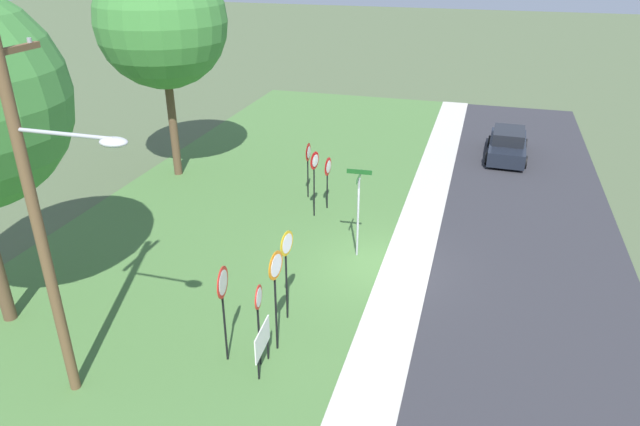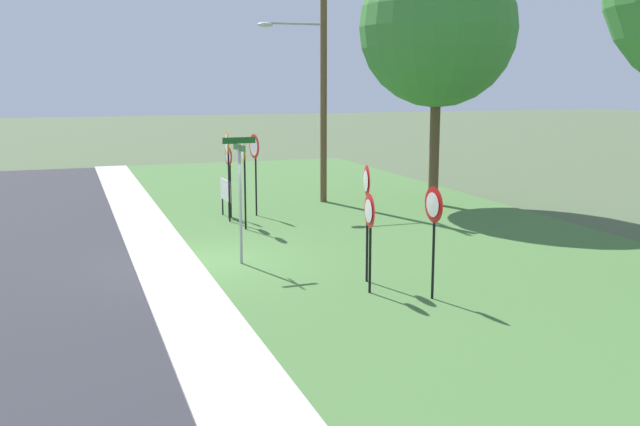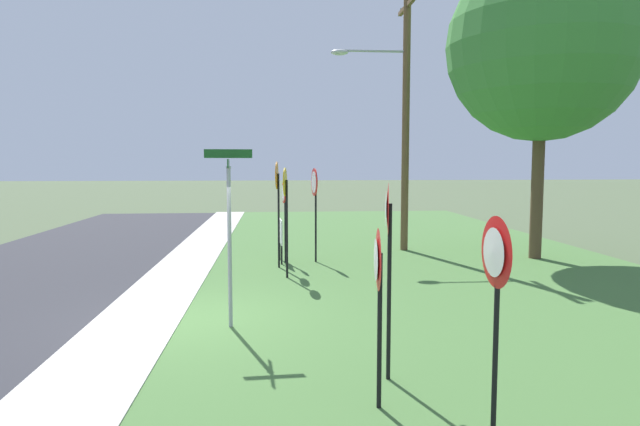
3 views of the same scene
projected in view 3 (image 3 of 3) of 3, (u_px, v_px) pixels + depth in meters
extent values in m
plane|color=#4C5B3D|center=(181.00, 322.00, 10.05)|extent=(160.00, 160.00, 0.00)
cube|color=#BCB7AD|center=(137.00, 322.00, 9.98)|extent=(44.00, 1.60, 0.06)
cube|color=#477038|center=(498.00, 314.00, 10.55)|extent=(44.00, 12.00, 0.04)
cylinder|color=black|center=(316.00, 221.00, 15.83)|extent=(0.06, 0.06, 2.38)
cylinder|color=red|center=(314.00, 182.00, 15.72)|extent=(0.79, 0.13, 0.79)
cylinder|color=white|center=(314.00, 182.00, 15.72)|extent=(0.61, 0.09, 0.62)
cylinder|color=black|center=(279.00, 221.00, 14.97)|extent=(0.06, 0.06, 2.58)
cylinder|color=orange|center=(277.00, 176.00, 14.85)|extent=(0.74, 0.10, 0.74)
cylinder|color=white|center=(276.00, 176.00, 14.85)|extent=(0.58, 0.06, 0.58)
cylinder|color=black|center=(287.00, 229.00, 13.64)|extent=(0.06, 0.06, 2.45)
cylinder|color=gold|center=(285.00, 182.00, 13.53)|extent=(0.70, 0.12, 0.70)
cylinder|color=white|center=(284.00, 182.00, 13.53)|extent=(0.54, 0.08, 0.55)
cylinder|color=black|center=(285.00, 227.00, 15.71)|extent=(0.06, 0.06, 2.07)
cylinder|color=red|center=(284.00, 193.00, 15.62)|extent=(0.60, 0.10, 0.60)
cylinder|color=white|center=(283.00, 193.00, 15.62)|extent=(0.47, 0.07, 0.47)
cylinder|color=black|center=(380.00, 331.00, 6.38)|extent=(0.06, 0.06, 1.84)
cone|color=red|center=(377.00, 259.00, 6.30)|extent=(0.72, 0.10, 0.73)
cone|color=silver|center=(375.00, 259.00, 6.30)|extent=(0.49, 0.06, 0.49)
cylinder|color=black|center=(389.00, 292.00, 7.21)|extent=(0.06, 0.06, 2.35)
cone|color=red|center=(387.00, 209.00, 7.10)|extent=(0.68, 0.16, 0.69)
cone|color=silver|center=(385.00, 209.00, 7.10)|extent=(0.46, 0.10, 0.47)
cylinder|color=black|center=(496.00, 343.00, 5.64)|extent=(0.06, 0.06, 2.05)
cone|color=red|center=(495.00, 252.00, 5.55)|extent=(0.74, 0.05, 0.74)
cone|color=silver|center=(493.00, 252.00, 5.55)|extent=(0.50, 0.03, 0.50)
cylinder|color=#9EA0A8|center=(230.00, 248.00, 9.51)|extent=(0.07, 0.07, 2.78)
cylinder|color=#9EA0A8|center=(228.00, 167.00, 9.38)|extent=(0.09, 0.09, 0.03)
cube|color=#19511E|center=(228.00, 164.00, 9.38)|extent=(0.96, 0.08, 0.15)
cube|color=#19511E|center=(228.00, 154.00, 9.36)|extent=(0.07, 0.82, 0.15)
cylinder|color=brown|center=(406.00, 114.00, 17.73)|extent=(0.24, 0.24, 8.91)
cube|color=brown|center=(407.00, 6.00, 17.41)|extent=(2.10, 0.12, 0.12)
cylinder|color=gray|center=(401.00, 10.00, 18.25)|extent=(0.09, 0.09, 0.10)
cylinder|color=#9EA0A8|center=(373.00, 51.00, 17.45)|extent=(0.08, 2.17, 0.08)
ellipsoid|color=#B7B7BC|center=(339.00, 52.00, 17.37)|extent=(0.40, 0.56, 0.18)
cylinder|color=black|center=(280.00, 250.00, 16.28)|extent=(0.05, 0.05, 0.55)
cylinder|color=black|center=(282.00, 255.00, 15.53)|extent=(0.05, 0.05, 0.55)
cube|color=white|center=(280.00, 231.00, 15.85)|extent=(1.10, 0.10, 0.70)
cylinder|color=brown|center=(538.00, 177.00, 16.36)|extent=(0.36, 0.36, 4.88)
sphere|color=#3D7F38|center=(542.00, 46.00, 16.01)|extent=(5.55, 5.55, 5.55)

